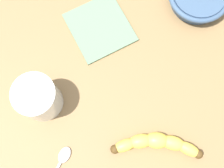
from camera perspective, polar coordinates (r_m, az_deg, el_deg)
wooden_tabletop at (r=65.72cm, az=1.55°, el=-0.57°), size 120.00×120.00×3.00cm
banana at (r=61.47cm, az=9.05°, el=-11.83°), size 7.62×19.08×3.51cm
smoothie_glass at (r=61.06cm, az=-14.58°, el=-2.83°), size 8.86×8.86×9.45cm
teaspoon at (r=62.96cm, az=-9.92°, el=-14.52°), size 9.92×7.74×0.80cm
folded_napkin at (r=68.74cm, az=-2.47°, el=11.39°), size 17.80×17.26×0.60cm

